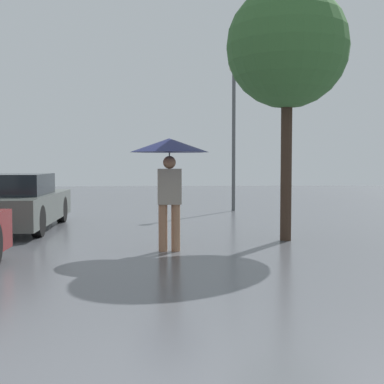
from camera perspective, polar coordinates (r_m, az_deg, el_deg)
name	(u,v)px	position (r m, az deg, el deg)	size (l,w,h in m)	color
pedestrian	(169,156)	(8.46, -2.45, 3.86)	(1.24, 1.24, 1.80)	#9E7051
parked_car_farthest	(12,203)	(11.95, -18.66, -1.13)	(1.80, 4.18, 1.18)	#4C514C
tree	(287,48)	(10.01, 10.13, 14.89)	(2.19, 2.19, 4.57)	#38281E
street_lamp	(234,116)	(15.80, 4.48, 8.05)	(0.28, 0.28, 4.32)	#515456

